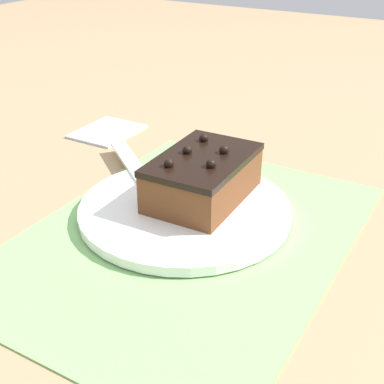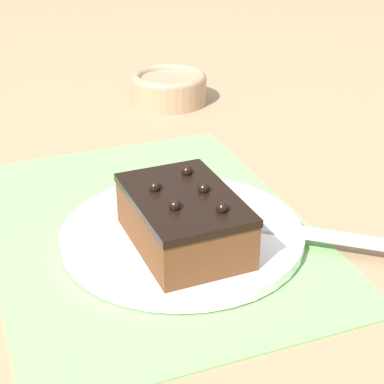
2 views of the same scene
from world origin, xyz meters
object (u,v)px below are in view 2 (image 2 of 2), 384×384
serving_knife (241,220)px  small_bowl (169,87)px  cake_plate (183,234)px  chocolate_cake (184,219)px

serving_knife → small_bowl: (-0.44, 0.07, 0.01)m
cake_plate → serving_knife: 0.06m
chocolate_cake → serving_knife: 0.08m
cake_plate → small_bowl: bearing=162.5°
chocolate_cake → small_bowl: bearing=162.5°
chocolate_cake → serving_knife: chocolate_cake is taller
cake_plate → serving_knife: bearing=77.6°
chocolate_cake → small_bowl: 0.48m
chocolate_cake → serving_knife: bearing=101.5°
cake_plate → serving_knife: (0.01, 0.06, 0.01)m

